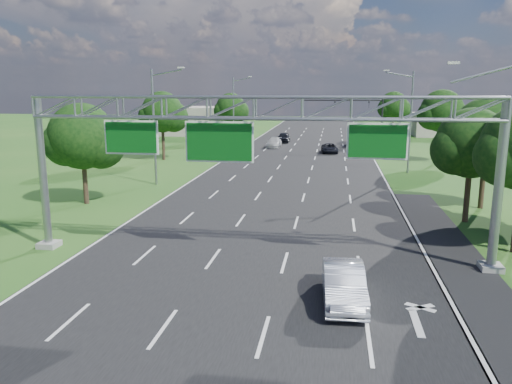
% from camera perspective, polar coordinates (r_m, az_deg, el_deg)
% --- Properties ---
extents(ground, '(220.00, 220.00, 0.00)m').
position_cam_1_polar(ground, '(42.72, 3.33, 0.43)').
color(ground, '#1F5118').
rests_on(ground, ground).
extents(road, '(18.00, 180.00, 0.02)m').
position_cam_1_polar(road, '(42.72, 3.33, 0.43)').
color(road, black).
rests_on(road, ground).
extents(road_flare, '(3.00, 30.00, 0.02)m').
position_cam_1_polar(road_flare, '(27.73, 21.49, -6.72)').
color(road_flare, black).
rests_on(road_flare, ground).
extents(sign_gantry, '(23.50, 1.00, 9.56)m').
position_cam_1_polar(sign_gantry, '(24.01, 0.07, 8.16)').
color(sign_gantry, gray).
rests_on(sign_gantry, ground).
extents(traffic_signal, '(12.21, 0.24, 7.00)m').
position_cam_1_polar(traffic_signal, '(76.83, 11.61, 9.15)').
color(traffic_signal, black).
rests_on(traffic_signal, ground).
extents(streetlight_l_near, '(2.97, 0.22, 10.16)m').
position_cam_1_polar(streetlight_l_near, '(44.50, -11.37, 7.93)').
color(streetlight_l_near, gray).
rests_on(streetlight_l_near, ground).
extents(streetlight_l_far, '(2.97, 0.22, 10.16)m').
position_cam_1_polar(streetlight_l_far, '(78.25, -2.44, 9.73)').
color(streetlight_l_far, gray).
rests_on(streetlight_l_far, ground).
extents(streetlight_r_mid, '(2.97, 0.22, 10.16)m').
position_cam_1_polar(streetlight_r_mid, '(52.28, 17.07, 8.19)').
color(streetlight_r_mid, gray).
rests_on(streetlight_r_mid, ground).
extents(tree_verge_la, '(5.76, 4.80, 7.40)m').
position_cam_1_polar(tree_verge_la, '(38.37, -19.12, 5.69)').
color(tree_verge_la, '#2D2116').
rests_on(tree_verge_la, ground).
extents(tree_verge_lb, '(5.76, 4.80, 8.06)m').
position_cam_1_polar(tree_verge_lb, '(60.20, -10.59, 8.76)').
color(tree_verge_lb, '#2D2116').
rests_on(tree_verge_lb, ground).
extents(tree_verge_lc, '(5.76, 4.80, 7.62)m').
position_cam_1_polar(tree_verge_lc, '(83.53, -2.86, 9.44)').
color(tree_verge_lc, '#2D2116').
rests_on(tree_verge_lc, ground).
extents(tree_verge_rd, '(5.76, 4.80, 8.28)m').
position_cam_1_polar(tree_verge_rd, '(61.00, 20.52, 8.46)').
color(tree_verge_rd, '#2D2116').
rests_on(tree_verge_rd, ground).
extents(tree_verge_re, '(5.76, 4.80, 7.84)m').
position_cam_1_polar(tree_verge_re, '(90.34, 15.48, 9.35)').
color(tree_verge_re, '#2D2116').
rests_on(tree_verge_re, ground).
extents(building_left, '(14.00, 10.00, 5.00)m').
position_cam_1_polar(building_left, '(93.57, -7.35, 8.09)').
color(building_left, '#ADA491').
rests_on(building_left, ground).
extents(building_right, '(12.00, 9.00, 4.00)m').
position_cam_1_polar(building_right, '(96.01, 21.05, 7.20)').
color(building_right, '#ADA491').
rests_on(building_right, ground).
extents(silver_sedan, '(1.86, 4.68, 1.51)m').
position_cam_1_polar(silver_sedan, '(20.53, 9.98, -10.29)').
color(silver_sedan, silver).
rests_on(silver_sedan, ground).
extents(car_queue_a, '(2.06, 4.62, 1.32)m').
position_cam_1_polar(car_queue_a, '(72.27, 2.08, 5.64)').
color(car_queue_a, '#B9B9B9').
rests_on(car_queue_a, ground).
extents(car_queue_b, '(2.37, 4.53, 1.22)m').
position_cam_1_polar(car_queue_b, '(66.72, 8.42, 4.97)').
color(car_queue_b, black).
rests_on(car_queue_b, ground).
extents(car_queue_c, '(1.85, 4.53, 1.54)m').
position_cam_1_polar(car_queue_c, '(79.06, 3.19, 6.25)').
color(car_queue_c, black).
rests_on(car_queue_c, ground).
extents(car_queue_d, '(1.43, 4.05, 1.33)m').
position_cam_1_polar(car_queue_d, '(74.17, 11.60, 5.58)').
color(car_queue_d, white).
rests_on(car_queue_d, ground).
extents(box_truck, '(3.08, 8.30, 3.05)m').
position_cam_1_polar(box_truck, '(76.28, 11.92, 6.33)').
color(box_truck, silver).
rests_on(box_truck, ground).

